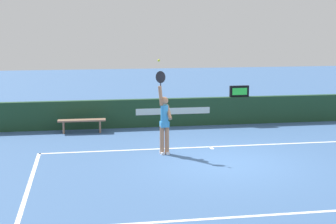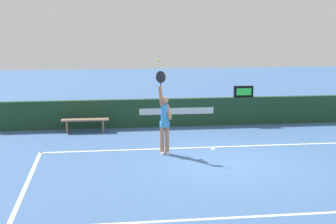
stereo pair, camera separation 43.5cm
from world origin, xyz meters
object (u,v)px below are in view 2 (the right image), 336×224
(tennis_player, at_px, (165,120))
(tennis_ball, at_px, (159,60))
(courtside_bench_near, at_px, (85,122))
(speed_display, at_px, (243,92))

(tennis_player, distance_m, tennis_ball, 1.69)
(courtside_bench_near, bearing_deg, tennis_player, -55.53)
(speed_display, relative_size, tennis_player, 0.30)
(speed_display, height_order, courtside_bench_near, speed_display)
(speed_display, xyz_separation_m, courtside_bench_near, (-5.77, -0.64, -0.87))
(speed_display, xyz_separation_m, tennis_ball, (-3.61, -3.94, 1.44))
(tennis_ball, bearing_deg, tennis_player, -25.48)
(speed_display, bearing_deg, tennis_ball, -132.50)
(tennis_player, bearing_deg, speed_display, 49.16)
(speed_display, relative_size, courtside_bench_near, 0.44)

